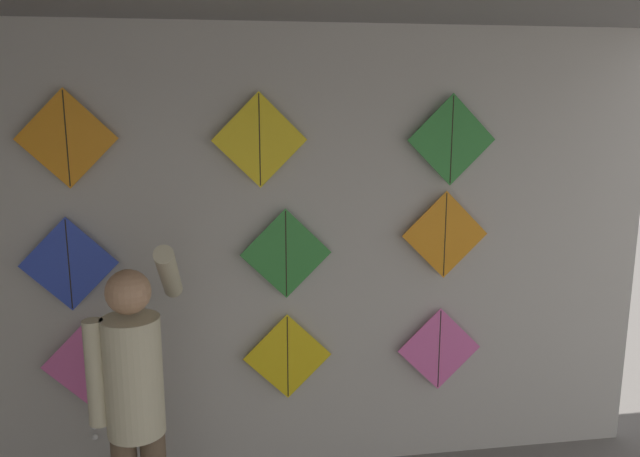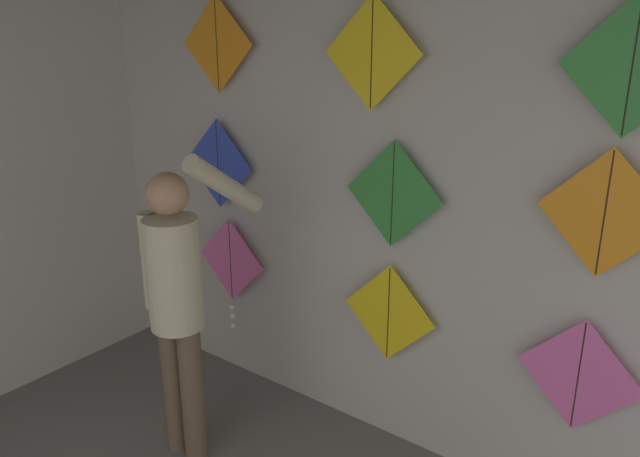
{
  "view_description": "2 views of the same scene",
  "coord_description": "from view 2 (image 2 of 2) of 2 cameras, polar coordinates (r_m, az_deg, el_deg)",
  "views": [
    {
      "loc": [
        -0.24,
        0.24,
        2.36
      ],
      "look_at": [
        0.28,
        3.62,
        1.65
      ],
      "focal_mm": 35.0,
      "sensor_mm": 36.0,
      "label": 1
    },
    {
      "loc": [
        1.64,
        1.24,
        2.29
      ],
      "look_at": [
        -0.17,
        3.62,
        1.28
      ],
      "focal_mm": 35.0,
      "sensor_mm": 36.0,
      "label": 2
    }
  ],
  "objects": [
    {
      "name": "kite_3",
      "position": [
        3.92,
        -9.28,
        5.84
      ],
      "size": [
        0.55,
        0.01,
        0.55
      ],
      "color": "blue"
    },
    {
      "name": "kite_0",
      "position": [
        4.07,
        -8.14,
        -3.4
      ],
      "size": [
        0.55,
        0.04,
        0.76
      ],
      "color": "pink"
    },
    {
      "name": "kite_5",
      "position": [
        2.79,
        24.6,
        1.22
      ],
      "size": [
        0.55,
        0.01,
        0.55
      ],
      "color": "orange"
    },
    {
      "name": "back_panel",
      "position": [
        3.3,
        5.82,
        2.84
      ],
      "size": [
        4.94,
        0.06,
        2.8
      ],
      "primitive_type": "cube",
      "color": "#BCB7AD",
      "rests_on": "ground"
    },
    {
      "name": "kite_1",
      "position": [
        3.39,
        6.3,
        -7.72
      ],
      "size": [
        0.55,
        0.01,
        0.55
      ],
      "color": "yellow"
    },
    {
      "name": "kite_2",
      "position": [
        3.08,
        22.56,
        -12.31
      ],
      "size": [
        0.55,
        0.01,
        0.55
      ],
      "color": "pink"
    },
    {
      "name": "shopkeeper",
      "position": [
        3.28,
        -12.91,
        -5.82
      ],
      "size": [
        0.43,
        0.6,
        1.7
      ],
      "rotation": [
        0.0,
        0.0,
        0.05
      ],
      "color": "brown",
      "rests_on": "ground"
    },
    {
      "name": "kite_4",
      "position": [
        3.15,
        6.68,
        3.12
      ],
      "size": [
        0.55,
        0.01,
        0.55
      ],
      "color": "#338C38"
    },
    {
      "name": "kite_7",
      "position": [
        3.12,
        4.78,
        15.7
      ],
      "size": [
        0.55,
        0.01,
        0.55
      ],
      "color": "yellow"
    },
    {
      "name": "kite_8",
      "position": [
        2.68,
        26.68,
        13.17
      ],
      "size": [
        0.55,
        0.01,
        0.55
      ],
      "color": "#338C38"
    },
    {
      "name": "kite_6",
      "position": [
        3.8,
        -9.39,
        16.31
      ],
      "size": [
        0.55,
        0.01,
        0.55
      ],
      "color": "orange"
    }
  ]
}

